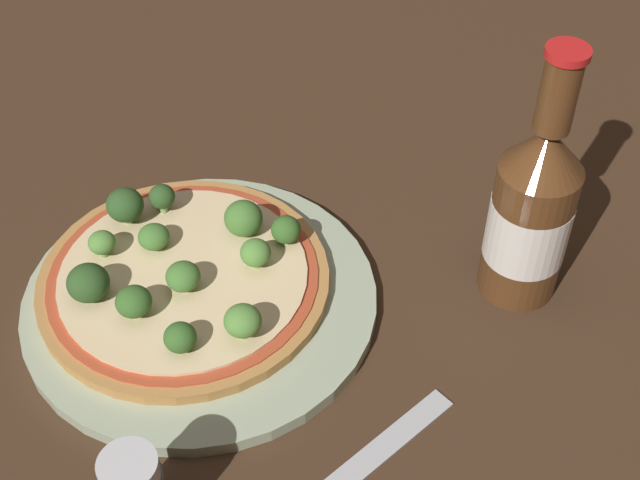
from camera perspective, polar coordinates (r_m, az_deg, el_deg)
The scene contains 17 objects.
ground_plane at distance 0.76m, azimuth -7.39°, elevation -2.85°, with size 3.00×3.00×0.00m, color #3D2819.
plate at distance 0.74m, azimuth -7.64°, elevation -3.81°, with size 0.29×0.29×0.01m.
pizza at distance 0.74m, azimuth -8.59°, elevation -2.63°, with size 0.24×0.24×0.01m.
broccoli_floret_0 at distance 0.78m, azimuth -12.37°, elevation 2.19°, with size 0.03×0.03×0.03m.
broccoli_floret_1 at distance 0.72m, azimuth -8.76°, elevation -2.33°, with size 0.03×0.03×0.03m.
broccoli_floret_2 at distance 0.76m, azimuth -10.59°, elevation 0.19°, with size 0.03×0.03×0.02m.
broccoli_floret_3 at distance 0.76m, azimuth -4.93°, elevation 1.39°, with size 0.03×0.03×0.03m.
broccoli_floret_4 at distance 0.73m, azimuth -14.61°, elevation -2.68°, with size 0.03×0.03×0.03m.
broccoli_floret_5 at distance 0.76m, azimuth -13.78°, elevation -0.18°, with size 0.02×0.02×0.02m.
broccoli_floret_6 at distance 0.73m, azimuth -4.15°, elevation -0.83°, with size 0.03×0.03×0.03m.
broccoli_floret_7 at distance 0.70m, azimuth -11.84°, elevation -3.89°, with size 0.03×0.03×0.03m.
broccoli_floret_8 at distance 0.78m, azimuth -10.08°, elevation 2.73°, with size 0.02×0.02×0.03m.
broccoli_floret_9 at distance 0.68m, azimuth -8.94°, elevation -6.20°, with size 0.03×0.03×0.02m.
broccoli_floret_10 at distance 0.68m, azimuth -4.97°, elevation -5.19°, with size 0.03×0.03×0.03m.
broccoli_floret_11 at distance 0.75m, azimuth -2.20°, elevation 0.66°, with size 0.03×0.03×0.03m.
beer_bottle at distance 0.72m, azimuth 13.39°, elevation 1.85°, with size 0.07×0.07×0.23m.
fork at distance 0.65m, azimuth 2.19°, elevation -14.55°, with size 0.03×0.19×0.00m.
Camera 1 is at (0.46, -0.23, 0.56)m, focal length 50.00 mm.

